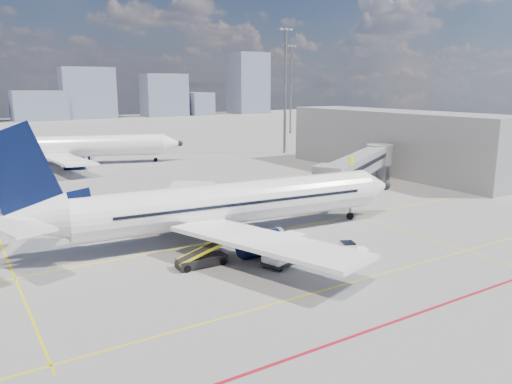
{
  "coord_description": "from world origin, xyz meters",
  "views": [
    {
      "loc": [
        -23.43,
        -31.22,
        14.11
      ],
      "look_at": [
        1.67,
        8.64,
        4.0
      ],
      "focal_mm": 35.0,
      "sensor_mm": 36.0,
      "label": 1
    }
  ],
  "objects_px": {
    "cargo_dolly": "(284,249)",
    "ramp_worker": "(347,250)",
    "second_aircraft": "(70,147)",
    "baggage_tug": "(351,252)",
    "belt_loader": "(203,258)",
    "main_aircraft": "(219,205)"
  },
  "relations": [
    {
      "from": "baggage_tug",
      "to": "ramp_worker",
      "type": "distance_m",
      "value": 0.8
    },
    {
      "from": "main_aircraft",
      "to": "ramp_worker",
      "type": "xyz_separation_m",
      "value": [
        6.37,
        -10.45,
        -2.46
      ]
    },
    {
      "from": "main_aircraft",
      "to": "ramp_worker",
      "type": "distance_m",
      "value": 12.48
    },
    {
      "from": "baggage_tug",
      "to": "ramp_worker",
      "type": "relative_size",
      "value": 1.8
    },
    {
      "from": "cargo_dolly",
      "to": "ramp_worker",
      "type": "xyz_separation_m",
      "value": [
        5.12,
        -1.69,
        -0.47
      ]
    },
    {
      "from": "baggage_tug",
      "to": "cargo_dolly",
      "type": "distance_m",
      "value": 5.52
    },
    {
      "from": "belt_loader",
      "to": "ramp_worker",
      "type": "xyz_separation_m",
      "value": [
        10.83,
        -4.8,
        0.15
      ]
    },
    {
      "from": "second_aircraft",
      "to": "baggage_tug",
      "type": "xyz_separation_m",
      "value": [
        7.87,
        -64.93,
        -2.42
      ]
    },
    {
      "from": "cargo_dolly",
      "to": "belt_loader",
      "type": "distance_m",
      "value": 6.53
    },
    {
      "from": "baggage_tug",
      "to": "cargo_dolly",
      "type": "xyz_separation_m",
      "value": [
        -4.92,
        2.47,
        0.43
      ]
    },
    {
      "from": "second_aircraft",
      "to": "cargo_dolly",
      "type": "xyz_separation_m",
      "value": [
        2.95,
        -62.46,
        -1.99
      ]
    },
    {
      "from": "second_aircraft",
      "to": "belt_loader",
      "type": "relative_size",
      "value": 6.65
    },
    {
      "from": "cargo_dolly",
      "to": "belt_loader",
      "type": "xyz_separation_m",
      "value": [
        -5.71,
        3.1,
        -0.62
      ]
    },
    {
      "from": "ramp_worker",
      "to": "baggage_tug",
      "type": "bearing_deg",
      "value": -179.89
    },
    {
      "from": "baggage_tug",
      "to": "cargo_dolly",
      "type": "height_order",
      "value": "cargo_dolly"
    },
    {
      "from": "main_aircraft",
      "to": "cargo_dolly",
      "type": "bearing_deg",
      "value": -76.58
    },
    {
      "from": "main_aircraft",
      "to": "belt_loader",
      "type": "xyz_separation_m",
      "value": [
        -4.46,
        -5.65,
        -2.61
      ]
    },
    {
      "from": "main_aircraft",
      "to": "belt_loader",
      "type": "bearing_deg",
      "value": -123.0
    },
    {
      "from": "cargo_dolly",
      "to": "ramp_worker",
      "type": "bearing_deg",
      "value": -36.57
    },
    {
      "from": "cargo_dolly",
      "to": "ramp_worker",
      "type": "distance_m",
      "value": 5.41
    },
    {
      "from": "second_aircraft",
      "to": "cargo_dolly",
      "type": "height_order",
      "value": "second_aircraft"
    },
    {
      "from": "ramp_worker",
      "to": "main_aircraft",
      "type": "bearing_deg",
      "value": 46.14
    }
  ]
}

